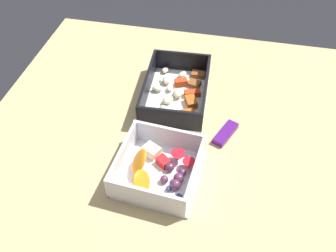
% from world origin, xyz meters
% --- Properties ---
extents(table_surface, '(0.80, 0.80, 0.02)m').
position_xyz_m(table_surface, '(0.00, 0.00, 0.01)').
color(table_surface, tan).
rests_on(table_surface, ground).
extents(pasta_container, '(0.21, 0.15, 0.06)m').
position_xyz_m(pasta_container, '(-0.12, -0.01, 0.04)').
color(pasta_container, white).
rests_on(pasta_container, table_surface).
extents(fruit_bowl, '(0.16, 0.16, 0.06)m').
position_xyz_m(fruit_bowl, '(0.10, -0.00, 0.04)').
color(fruit_bowl, white).
rests_on(fruit_bowl, table_surface).
extents(candy_bar, '(0.07, 0.05, 0.01)m').
position_xyz_m(candy_bar, '(-0.03, 0.11, 0.03)').
color(candy_bar, '#51197A').
rests_on(candy_bar, table_surface).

